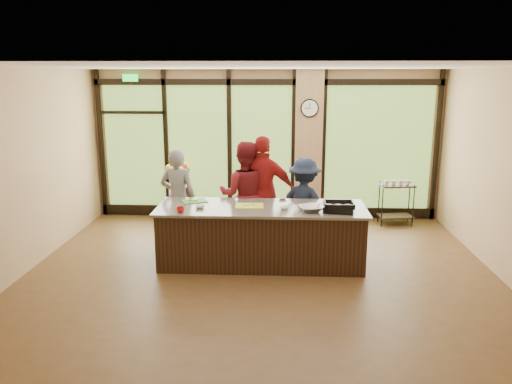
# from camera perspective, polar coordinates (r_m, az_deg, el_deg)

# --- Properties ---
(floor) EXTENTS (7.00, 7.00, 0.00)m
(floor) POSITION_cam_1_polar(r_m,az_deg,el_deg) (7.65, 0.50, -8.95)
(floor) COLOR #50371C
(floor) RESTS_ON ground
(ceiling) EXTENTS (7.00, 7.00, 0.00)m
(ceiling) POSITION_cam_1_polar(r_m,az_deg,el_deg) (7.09, 0.55, 14.13)
(ceiling) COLOR white
(ceiling) RESTS_ON back_wall
(back_wall) EXTENTS (7.00, 0.00, 7.00)m
(back_wall) POSITION_cam_1_polar(r_m,az_deg,el_deg) (10.18, 1.20, 5.40)
(back_wall) COLOR tan
(back_wall) RESTS_ON floor
(left_wall) EXTENTS (0.00, 6.00, 6.00)m
(left_wall) POSITION_cam_1_polar(r_m,az_deg,el_deg) (8.14, -24.92, 2.17)
(left_wall) COLOR tan
(left_wall) RESTS_ON floor
(right_wall) EXTENTS (0.00, 6.00, 6.00)m
(right_wall) POSITION_cam_1_polar(r_m,az_deg,el_deg) (7.90, 26.81, 1.67)
(right_wall) COLOR tan
(right_wall) RESTS_ON floor
(window_wall) EXTENTS (6.90, 0.12, 3.00)m
(window_wall) POSITION_cam_1_polar(r_m,az_deg,el_deg) (10.15, 2.11, 4.77)
(window_wall) COLOR tan
(window_wall) RESTS_ON floor
(island_base) EXTENTS (3.10, 1.00, 0.88)m
(island_base) POSITION_cam_1_polar(r_m,az_deg,el_deg) (7.78, 0.60, -5.11)
(island_base) COLOR black
(island_base) RESTS_ON floor
(countertop) EXTENTS (3.20, 1.10, 0.04)m
(countertop) POSITION_cam_1_polar(r_m,az_deg,el_deg) (7.65, 0.61, -1.84)
(countertop) COLOR slate
(countertop) RESTS_ON island_base
(wall_clock) EXTENTS (0.36, 0.04, 0.36)m
(wall_clock) POSITION_cam_1_polar(r_m,az_deg,el_deg) (9.98, 6.15, 9.50)
(wall_clock) COLOR black
(wall_clock) RESTS_ON window_wall
(cook_left) EXTENTS (0.67, 0.48, 1.70)m
(cook_left) POSITION_cam_1_polar(r_m,az_deg,el_deg) (8.59, -8.90, -0.67)
(cook_left) COLOR slate
(cook_left) RESTS_ON floor
(cook_midleft) EXTENTS (0.91, 0.72, 1.82)m
(cook_midleft) POSITION_cam_1_polar(r_m,az_deg,el_deg) (8.44, -1.30, -0.33)
(cook_midleft) COLOR maroon
(cook_midleft) RESTS_ON floor
(cook_midright) EXTENTS (1.16, 0.59, 1.91)m
(cook_midright) POSITION_cam_1_polar(r_m,az_deg,el_deg) (8.43, 0.83, -0.02)
(cook_midright) COLOR maroon
(cook_midright) RESTS_ON floor
(cook_right) EXTENTS (1.15, 0.93, 1.55)m
(cook_right) POSITION_cam_1_polar(r_m,az_deg,el_deg) (8.43, 5.55, -1.35)
(cook_right) COLOR #182036
(cook_right) RESTS_ON floor
(roasting_pan) EXTENTS (0.49, 0.42, 0.08)m
(roasting_pan) POSITION_cam_1_polar(r_m,az_deg,el_deg) (7.46, 9.43, -1.94)
(roasting_pan) COLOR black
(roasting_pan) RESTS_ON countertop
(mixing_bowl) EXTENTS (0.43, 0.43, 0.09)m
(mixing_bowl) POSITION_cam_1_polar(r_m,az_deg,el_deg) (7.42, 6.33, -1.90)
(mixing_bowl) COLOR silver
(mixing_bowl) RESTS_ON countertop
(cutting_board_left) EXTENTS (0.47, 0.42, 0.01)m
(cutting_board_left) POSITION_cam_1_polar(r_m,az_deg,el_deg) (8.02, -7.06, -1.03)
(cutting_board_left) COLOR #3F8731
(cutting_board_left) RESTS_ON countertop
(cutting_board_center) EXTENTS (0.44, 0.34, 0.01)m
(cutting_board_center) POSITION_cam_1_polar(r_m,az_deg,el_deg) (7.67, -0.76, -1.59)
(cutting_board_center) COLOR yellow
(cutting_board_center) RESTS_ON countertop
(cutting_board_right) EXTENTS (0.45, 0.35, 0.01)m
(cutting_board_right) POSITION_cam_1_polar(r_m,az_deg,el_deg) (7.74, 7.71, -1.59)
(cutting_board_right) COLOR yellow
(cutting_board_right) RESTS_ON countertop
(prep_bowl_near) EXTENTS (0.19, 0.19, 0.04)m
(prep_bowl_near) POSITION_cam_1_polar(r_m,az_deg,el_deg) (7.61, -6.41, -1.67)
(prep_bowl_near) COLOR white
(prep_bowl_near) RESTS_ON countertop
(prep_bowl_mid) EXTENTS (0.14, 0.14, 0.04)m
(prep_bowl_mid) POSITION_cam_1_polar(r_m,az_deg,el_deg) (7.50, 3.26, -1.86)
(prep_bowl_mid) COLOR white
(prep_bowl_mid) RESTS_ON countertop
(prep_bowl_far) EXTENTS (0.15, 0.15, 0.03)m
(prep_bowl_far) POSITION_cam_1_polar(r_m,az_deg,el_deg) (8.11, 3.03, -0.72)
(prep_bowl_far) COLOR white
(prep_bowl_far) RESTS_ON countertop
(red_ramekin) EXTENTS (0.13, 0.13, 0.09)m
(red_ramekin) POSITION_cam_1_polar(r_m,az_deg,el_deg) (7.39, -8.63, -2.03)
(red_ramekin) COLOR #B21113
(red_ramekin) RESTS_ON countertop
(flower_stand) EXTENTS (0.48, 0.48, 0.73)m
(flower_stand) POSITION_cam_1_polar(r_m,az_deg,el_deg) (10.14, -8.66, -1.32)
(flower_stand) COLOR black
(flower_stand) RESTS_ON floor
(flower_vase) EXTENTS (0.30, 0.30, 0.26)m
(flower_vase) POSITION_cam_1_polar(r_m,az_deg,el_deg) (10.03, -8.76, 1.42)
(flower_vase) COLOR olive
(flower_vase) RESTS_ON flower_stand
(bar_cart) EXTENTS (0.69, 0.46, 0.89)m
(bar_cart) POSITION_cam_1_polar(r_m,az_deg,el_deg) (10.15, 15.73, -0.68)
(bar_cart) COLOR black
(bar_cart) RESTS_ON floor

